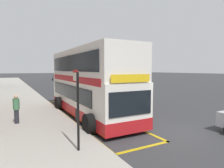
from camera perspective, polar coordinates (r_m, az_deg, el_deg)
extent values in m
plane|color=#333335|center=(39.60, -17.90, -0.34)|extent=(260.00, 260.00, 0.00)
cube|color=#A39E93|center=(38.93, -28.08, -0.62)|extent=(6.00, 76.00, 0.14)
cube|color=white|center=(13.11, -6.88, -3.40)|extent=(2.54, 10.08, 2.30)
cube|color=white|center=(12.99, -6.97, 5.82)|extent=(2.52, 9.88, 1.90)
cube|color=red|center=(13.25, -6.85, -7.05)|extent=(2.56, 10.10, 0.60)
cube|color=#B2191E|center=(13.00, -6.93, 1.72)|extent=(2.57, 9.27, 0.36)
cube|color=black|center=(13.04, -12.84, -2.19)|extent=(0.04, 8.06, 0.90)
cube|color=black|center=(12.57, -12.48, 6.02)|extent=(0.04, 8.87, 1.00)
cube|color=black|center=(8.62, 5.67, -5.78)|extent=(2.24, 0.04, 1.10)
cube|color=yellow|center=(8.50, 5.73, 1.68)|extent=(2.04, 0.04, 0.36)
cylinder|color=black|center=(9.48, -6.39, -11.68)|extent=(0.56, 1.00, 1.00)
cylinder|color=black|center=(10.76, 7.37, -9.73)|extent=(0.56, 1.00, 1.00)
cylinder|color=black|center=(15.46, -15.41, -5.53)|extent=(0.56, 1.00, 1.00)
cylinder|color=black|center=(16.28, -5.99, -4.89)|extent=(0.56, 1.00, 1.00)
cube|color=gold|center=(13.15, -13.30, -9.43)|extent=(0.16, 13.00, 0.01)
cube|color=gold|center=(14.05, -2.74, -8.42)|extent=(0.16, 13.00, 0.01)
cube|color=gold|center=(8.13, 9.23, -18.17)|extent=(2.80, 0.16, 0.01)
cube|color=gold|center=(19.57, -14.52, -4.91)|extent=(2.80, 0.16, 0.01)
cylinder|color=black|center=(7.14, -10.06, -8.11)|extent=(0.09, 0.09, 2.89)
cube|color=silver|center=(7.22, -10.84, 2.15)|extent=(0.05, 0.42, 0.30)
cube|color=red|center=(7.21, -10.86, 3.73)|extent=(0.05, 0.42, 0.10)
cube|color=black|center=(7.26, -10.30, -9.05)|extent=(0.06, 0.28, 0.40)
cube|color=silver|center=(29.01, -7.91, -0.52)|extent=(1.76, 4.20, 0.72)
cube|color=black|center=(28.86, -7.85, 0.77)|extent=(1.52, 1.90, 0.60)
cylinder|color=black|center=(29.95, -10.45, -1.09)|extent=(0.22, 0.60, 0.60)
cylinder|color=black|center=(30.58, -7.12, -0.94)|extent=(0.22, 0.60, 0.60)
cylinder|color=black|center=(27.50, -8.77, -1.55)|extent=(0.22, 0.60, 0.60)
cylinder|color=black|center=(28.18, -5.19, -1.37)|extent=(0.22, 0.60, 0.60)
cube|color=slate|center=(55.47, -16.03, 1.67)|extent=(1.76, 4.20, 0.72)
cube|color=black|center=(55.35, -16.03, 2.35)|extent=(1.52, 1.90, 0.60)
cylinder|color=black|center=(56.57, -17.24, 1.33)|extent=(0.22, 0.60, 0.60)
cylinder|color=black|center=(56.96, -15.39, 1.39)|extent=(0.22, 0.60, 0.60)
cylinder|color=black|center=(54.02, -16.69, 1.21)|extent=(0.22, 0.60, 0.60)
cylinder|color=black|center=(54.43, -14.77, 1.27)|extent=(0.22, 0.60, 0.60)
cube|color=silver|center=(46.70, -13.31, 1.25)|extent=(1.76, 4.20, 0.72)
cube|color=black|center=(46.58, -13.30, 2.05)|extent=(1.52, 1.90, 0.60)
cylinder|color=black|center=(47.75, -14.80, 0.86)|extent=(0.22, 0.60, 0.60)
cylinder|color=black|center=(48.22, -12.64, 0.93)|extent=(0.22, 0.60, 0.60)
cylinder|color=black|center=(45.23, -14.01, 0.68)|extent=(0.22, 0.60, 0.60)
cylinder|color=black|center=(45.73, -11.75, 0.76)|extent=(0.22, 0.60, 0.60)
cylinder|color=#26262D|center=(11.93, -26.51, -8.63)|extent=(0.24, 0.24, 0.77)
cylinder|color=#3F724C|center=(11.80, -26.63, -5.35)|extent=(0.34, 0.34, 0.61)
sphere|color=tan|center=(11.74, -26.69, -3.38)|extent=(0.21, 0.21, 0.21)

